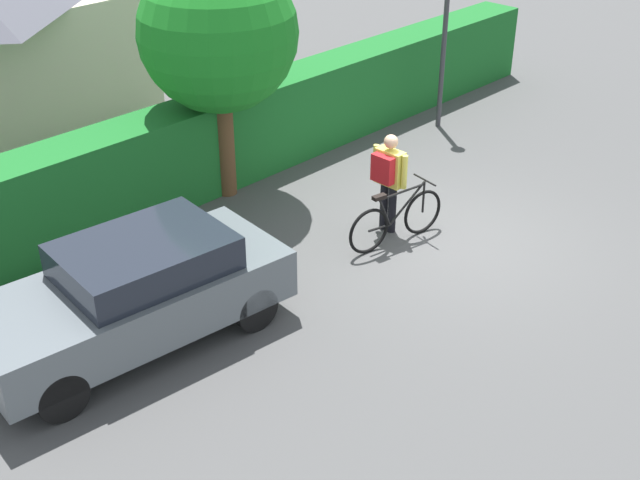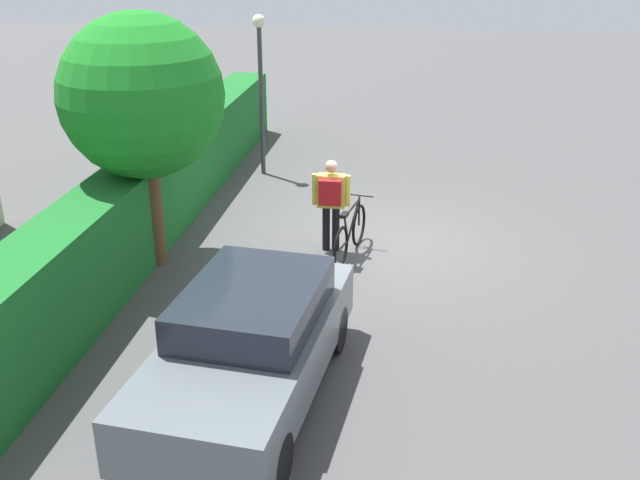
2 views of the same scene
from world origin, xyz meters
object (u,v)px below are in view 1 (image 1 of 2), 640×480
person_rider (388,174)px  tree_kerbside (218,34)px  parked_car_near (135,292)px  street_lamp (446,12)px  bicycle (396,219)px

person_rider → tree_kerbside: size_ratio=0.40×
parked_car_near → tree_kerbside: size_ratio=1.00×
person_rider → street_lamp: bearing=26.9°
parked_car_near → person_rider: size_ratio=2.53×
parked_car_near → street_lamp: street_lamp is taller
bicycle → person_rider: 0.71m
street_lamp → tree_kerbside: tree_kerbside is taller
tree_kerbside → street_lamp: bearing=-8.5°
person_rider → tree_kerbside: tree_kerbside is taller
bicycle → person_rider: (0.19, 0.36, 0.58)m
person_rider → street_lamp: street_lamp is taller
person_rider → street_lamp: size_ratio=0.46×
parked_car_near → bicycle: bearing=-9.9°
parked_car_near → street_lamp: bearing=11.2°
person_rider → tree_kerbside: 3.47m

